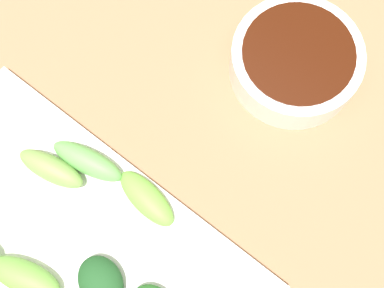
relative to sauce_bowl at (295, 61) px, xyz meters
name	(u,v)px	position (x,y,z in m)	size (l,w,h in m)	color
tabletop	(180,166)	(0.16, -0.03, -0.03)	(2.10, 2.10, 0.02)	#996B4C
sauce_bowl	(295,61)	(0.00, 0.00, 0.00)	(0.14, 0.14, 0.05)	white
serving_plate	(81,241)	(0.29, -0.06, -0.02)	(0.19, 0.39, 0.01)	white
broccoli_stalk_0	(88,161)	(0.23, -0.11, 0.00)	(0.03, 0.08, 0.03)	#64AB53
broccoli_leafy_3	(101,281)	(0.31, -0.02, 0.00)	(0.04, 0.05, 0.03)	#1D4921
broccoli_stalk_4	(25,277)	(0.35, -0.08, 0.00)	(0.03, 0.08, 0.02)	#6AA441
broccoli_stalk_5	(51,169)	(0.26, -0.13, 0.00)	(0.03, 0.07, 0.03)	#78A24D
broccoli_stalk_7	(145,197)	(0.22, -0.03, 0.00)	(0.03, 0.07, 0.02)	#6EB540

